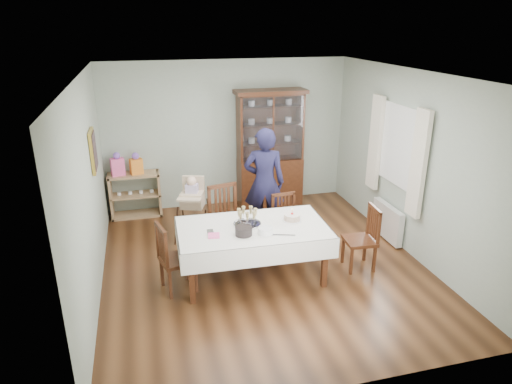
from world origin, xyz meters
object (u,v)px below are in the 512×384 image
object	(u,v)px
chair_far_left	(228,236)
high_chair	(193,215)
chair_far_right	(287,235)
champagne_tray	(247,220)
chair_end_left	(177,270)
birthday_cake	(292,217)
sideboard	(135,195)
chair_end_right	(360,250)
dining_table	(253,252)
woman	(264,183)
china_cabinet	(270,147)
gift_bag_orange	(136,164)
gift_bag_pink	(118,165)

from	to	relation	value
chair_far_left	high_chair	world-z (taller)	chair_far_left
chair_far_right	champagne_tray	size ratio (longest dim) A/B	2.37
chair_end_left	birthday_cake	distance (m)	1.69
sideboard	birthday_cake	xyz separation A→B (m)	(2.09, -2.52, 0.41)
sideboard	chair_end_right	xyz separation A→B (m)	(3.06, -2.71, -0.13)
chair_far_left	chair_end_left	world-z (taller)	chair_far_left
chair_end_right	high_chair	bearing A→B (deg)	-120.70
dining_table	sideboard	xyz separation A→B (m)	(-1.52, 2.58, 0.02)
high_chair	chair_far_right	bearing A→B (deg)	-11.48
woman	birthday_cake	bearing A→B (deg)	106.27
chair_far_left	chair_end_right	xyz separation A→B (m)	(1.74, -0.83, -0.04)
chair_end_left	champagne_tray	bearing A→B (deg)	-95.50
sideboard	woman	size ratio (longest dim) A/B	0.50
dining_table	chair_far_right	bearing A→B (deg)	41.56
china_cabinet	dining_table	bearing A→B (deg)	-110.90
dining_table	gift_bag_orange	distance (m)	3.01
chair_far_left	chair_end_left	xyz separation A→B (m)	(-0.83, -0.76, -0.04)
chair_far_right	chair_end_left	xyz separation A→B (m)	(-1.72, -0.67, 0.02)
chair_far_left	sideboard	bearing A→B (deg)	113.00
china_cabinet	high_chair	bearing A→B (deg)	-144.30
woman	gift_bag_orange	xyz separation A→B (m)	(-1.97, 1.29, 0.07)
high_chair	dining_table	bearing A→B (deg)	-46.35
chair_far_right	chair_end_left	world-z (taller)	chair_end_left
china_cabinet	champagne_tray	bearing A→B (deg)	-112.61
high_chair	gift_bag_orange	xyz separation A→B (m)	(-0.83, 1.16, 0.56)
chair_far_left	woman	world-z (taller)	woman
champagne_tray	gift_bag_orange	size ratio (longest dim) A/B	0.97
chair_far_right	chair_end_right	size ratio (longest dim) A/B	0.97
woman	gift_bag_pink	xyz separation A→B (m)	(-2.28, 1.29, 0.08)
china_cabinet	woman	size ratio (longest dim) A/B	1.21
chair_far_right	woman	distance (m)	0.93
dining_table	chair_far_left	bearing A→B (deg)	105.76
sideboard	chair_far_left	bearing A→B (deg)	-54.80
high_chair	birthday_cake	distance (m)	1.85
sideboard	gift_bag_pink	distance (m)	0.63
china_cabinet	high_chair	distance (m)	2.11
chair_end_right	gift_bag_pink	world-z (taller)	gift_bag_pink
dining_table	high_chair	bearing A→B (deg)	114.23
chair_far_right	gift_bag_pink	distance (m)	3.22
champagne_tray	birthday_cake	size ratio (longest dim) A/B	1.46
china_cabinet	gift_bag_pink	world-z (taller)	china_cabinet
dining_table	champagne_tray	bearing A→B (deg)	121.84
chair_far_right	high_chair	world-z (taller)	high_chair
chair_far_left	birthday_cake	distance (m)	1.12
dining_table	chair_far_left	distance (m)	0.74
woman	chair_end_left	bearing A→B (deg)	54.04
birthday_cake	gift_bag_pink	xyz separation A→B (m)	(-2.34, 2.50, 0.18)
chair_end_left	gift_bag_pink	distance (m)	2.81
woman	high_chair	distance (m)	1.25
sideboard	chair_end_right	distance (m)	4.09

